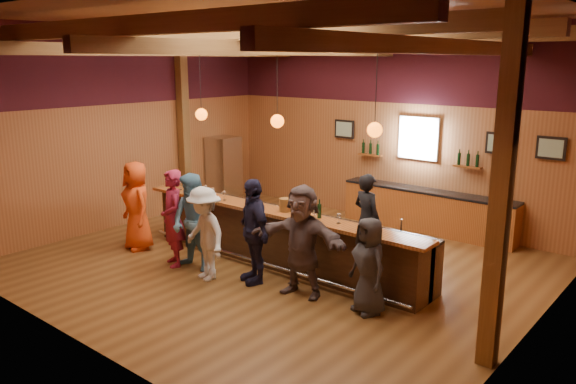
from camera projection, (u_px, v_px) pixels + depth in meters
The scene contains 27 objects.
room at pixel (279, 92), 9.90m from camera, with size 9.04×9.00×4.52m.
bar_counter at pixel (284, 236), 10.58m from camera, with size 6.30×1.07×1.11m.
back_bar_cabinet at pixel (427, 211), 12.54m from camera, with size 4.00×0.52×0.95m.
window at pixel (419, 138), 12.59m from camera, with size 0.95×0.09×0.95m.
framed_pictures at pixel (455, 139), 12.04m from camera, with size 5.35×0.05×0.45m.
wine_shelves at pixel (416, 157), 12.64m from camera, with size 3.00×0.18×0.30m.
pendant_lights at pixel (277, 121), 9.97m from camera, with size 4.24×0.24×1.37m.
stainless_fridge at pixel (224, 171), 14.88m from camera, with size 0.70×0.70×1.80m, color silver.
customer_orange at pixel (137, 206), 11.30m from camera, with size 0.88×0.57×1.80m, color #E14715.
customer_redvest at pixel (173, 218), 10.37m from camera, with size 0.66×0.43×1.82m, color maroon.
customer_denim at pixel (193, 222), 10.15m from camera, with size 0.87×0.68×1.79m, color #5488A8.
customer_white at pixel (205, 234), 9.71m from camera, with size 1.07×0.62×1.66m, color beige.
customer_navy at pixel (254, 231), 9.58m from camera, with size 1.07×0.45×1.83m, color #191831.
customer_brown at pixel (302, 241), 9.03m from camera, with size 1.71×0.55×1.85m, color #574646.
customer_dark at pixel (369, 266), 8.43m from camera, with size 0.73×0.48×1.50m, color #29292C.
bartender at pixel (367, 219), 10.48m from camera, with size 0.63×0.41×1.73m, color black.
ice_bucket at pixel (285, 205), 10.06m from camera, with size 0.22×0.22×0.24m, color olive.
bottle_a at pixel (292, 204), 10.04m from camera, with size 0.07×0.07×0.34m.
bottle_b at pixel (319, 211), 9.64m from camera, with size 0.07×0.07×0.33m.
glass_a at pixel (180, 184), 11.72m from camera, with size 0.08×0.08×0.17m.
glass_b at pixel (205, 187), 11.33m from camera, with size 0.09×0.09×0.20m.
glass_c at pixel (213, 190), 11.15m from camera, with size 0.08×0.08×0.18m.
glass_d at pixel (224, 193), 10.86m from camera, with size 0.08×0.08×0.19m.
glass_e at pixel (249, 198), 10.52m from camera, with size 0.08×0.08×0.19m.
glass_f at pixel (314, 212), 9.51m from camera, with size 0.08×0.08×0.18m.
glass_g at pixel (339, 216), 9.32m from camera, with size 0.08×0.08×0.18m.
glass_h at pixel (373, 222), 8.92m from camera, with size 0.09×0.09×0.20m.
Camera 1 is at (6.51, -7.59, 3.77)m, focal length 35.00 mm.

